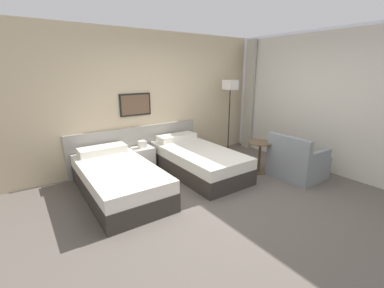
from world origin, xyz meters
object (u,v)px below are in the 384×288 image
floor_lamp (230,91)px  nightstand (143,158)px  bed_near_door (118,179)px  bed_near_window (198,160)px  armchair (297,163)px  side_table (260,151)px

floor_lamp → nightstand: bearing=174.7°
bed_near_door → bed_near_window: same height
floor_lamp → armchair: 2.18m
bed_near_window → floor_lamp: size_ratio=1.19×
bed_near_window → floor_lamp: (1.34, 0.59, 1.23)m
floor_lamp → side_table: (-0.34, -1.26, -1.04)m
bed_near_door → armchair: armchair is taller
bed_near_window → floor_lamp: 1.91m
nightstand → floor_lamp: size_ratio=0.34×
bed_near_window → side_table: bearing=-33.5°
bed_near_window → nightstand: bearing=134.8°
armchair → bed_near_window: bearing=48.8°
nightstand → armchair: (2.18, -2.01, 0.03)m
nightstand → bed_near_window: bearing=-45.2°
floor_lamp → bed_near_door: bearing=-168.5°
side_table → armchair: size_ratio=0.73×
nightstand → floor_lamp: bearing=-5.3°
floor_lamp → armchair: size_ratio=2.03×
bed_near_window → nightstand: 1.12m
bed_near_window → armchair: bearing=-41.2°
bed_near_window → armchair: 1.86m
bed_near_door → nightstand: bed_near_door is taller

